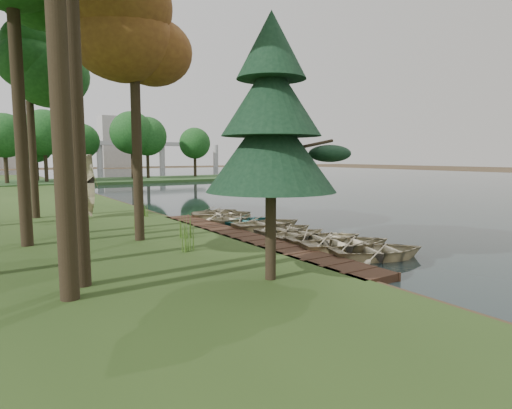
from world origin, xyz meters
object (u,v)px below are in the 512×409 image
rowboat_1 (347,242)px  rowboat_0 (379,249)px  boardwalk (245,239)px  stored_rowboat (90,211)px  pine_tree (271,121)px  rowboat_2 (325,237)px

rowboat_1 → rowboat_0: bearing=-162.1°
boardwalk → stored_rowboat: stored_rowboat is taller
boardwalk → pine_tree: bearing=-115.4°
stored_rowboat → pine_tree: size_ratio=0.49×
boardwalk → pine_tree: pine_tree is taller
boardwalk → rowboat_2: bearing=-45.1°
rowboat_2 → pine_tree: bearing=136.3°
boardwalk → pine_tree: size_ratio=2.07×
rowboat_0 → boardwalk: bearing=44.8°
rowboat_1 → rowboat_2: 1.49m
rowboat_1 → pine_tree: size_ratio=0.51×
rowboat_1 → stored_rowboat: stored_rowboat is taller
rowboat_1 → rowboat_2: bearing=9.9°
boardwalk → rowboat_0: (2.53, -5.62, 0.29)m
rowboat_0 → rowboat_2: bearing=20.0°
rowboat_0 → rowboat_1: size_ratio=0.95×
rowboat_2 → stored_rowboat: stored_rowboat is taller
rowboat_0 → pine_tree: size_ratio=0.49×
rowboat_0 → pine_tree: 7.17m
boardwalk → rowboat_0: bearing=-65.8°
stored_rowboat → pine_tree: (1.60, -16.63, 4.28)m
rowboat_1 → stored_rowboat: 16.02m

